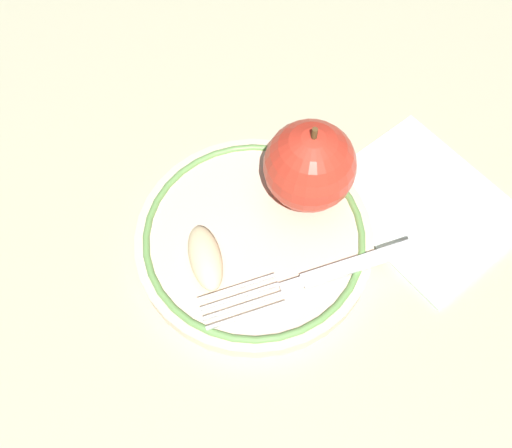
% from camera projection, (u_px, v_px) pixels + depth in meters
% --- Properties ---
extents(ground_plane, '(2.00, 2.00, 0.00)m').
position_uv_depth(ground_plane, '(239.00, 252.00, 0.48)').
color(ground_plane, '#B3B18F').
extents(plate, '(0.20, 0.20, 0.02)m').
position_uv_depth(plate, '(256.00, 240.00, 0.47)').
color(plate, beige).
rests_on(plate, ground_plane).
extents(apple_red_whole, '(0.08, 0.08, 0.08)m').
position_uv_depth(apple_red_whole, '(310.00, 166.00, 0.45)').
color(apple_red_whole, red).
rests_on(apple_red_whole, plate).
extents(apple_slice_front, '(0.04, 0.06, 0.02)m').
position_uv_depth(apple_slice_front, '(205.00, 257.00, 0.45)').
color(apple_slice_front, beige).
rests_on(apple_slice_front, plate).
extents(fork, '(0.18, 0.07, 0.00)m').
position_uv_depth(fork, '(319.00, 276.00, 0.45)').
color(fork, silver).
rests_on(fork, plate).
extents(napkin_folded, '(0.14, 0.16, 0.01)m').
position_uv_depth(napkin_folded, '(423.00, 203.00, 0.50)').
color(napkin_folded, white).
rests_on(napkin_folded, ground_plane).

